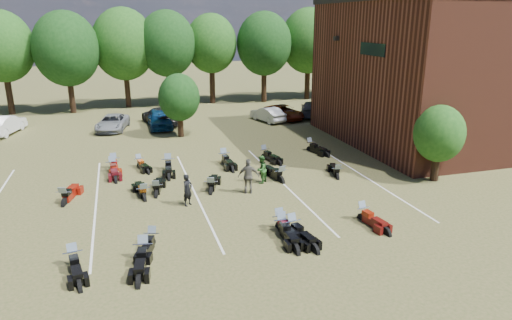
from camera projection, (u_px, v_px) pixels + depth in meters
name	position (u px, v px, depth m)	size (l,w,h in m)	color
ground	(265.00, 208.00, 22.40)	(160.00, 160.00, 0.00)	brown
car_1	(4.00, 125.00, 36.50)	(1.65, 4.73, 1.56)	white
car_2	(112.00, 123.00, 37.86)	(2.13, 4.61, 1.28)	gray
car_3	(160.00, 116.00, 39.97)	(2.12, 5.23, 1.52)	black
car_4	(160.00, 119.00, 38.61)	(1.89, 4.69, 1.60)	navy
car_5	(268.00, 114.00, 41.13)	(1.38, 3.97, 1.31)	beige
car_6	(284.00, 112.00, 42.10)	(2.12, 4.60, 1.28)	#571605
car_7	(311.00, 109.00, 43.32)	(1.98, 4.87, 1.41)	#323236
person_black	(188.00, 190.00, 22.44)	(0.59, 0.39, 1.61)	black
person_green	(261.00, 169.00, 25.55)	(0.77, 0.60, 1.59)	#285C22
person_grey	(249.00, 176.00, 23.98)	(1.11, 0.46, 1.90)	#545148
motorcycle_0	(74.00, 267.00, 17.03)	(0.73, 2.29, 1.27)	black
motorcycle_1	(144.00, 259.00, 17.55)	(0.78, 2.44, 1.36)	black
motorcycle_2	(152.00, 246.00, 18.60)	(0.67, 2.10, 1.17)	black
motorcycle_3	(293.00, 235.00, 19.58)	(0.75, 2.36, 1.32)	black
motorcycle_4	(282.00, 234.00, 19.68)	(0.77, 2.41, 1.35)	black
motorcycle_5	(280.00, 229.00, 20.07)	(0.77, 2.41, 1.35)	black
motorcycle_6	(362.00, 220.00, 20.99)	(0.71, 2.24, 1.25)	#500D0B
motorcycle_7	(65.00, 205.00, 22.74)	(0.78, 2.44, 1.36)	maroon
motorcycle_8	(144.00, 200.00, 23.36)	(0.74, 2.32, 1.30)	black
motorcycle_10	(157.00, 196.00, 23.83)	(0.73, 2.30, 1.28)	black
motorcycle_11	(211.00, 193.00, 24.28)	(0.75, 2.34, 1.31)	black
motorcycle_12	(281.00, 182.00, 25.90)	(0.80, 2.51, 1.40)	black
motorcycle_13	(337.00, 178.00, 26.53)	(0.70, 2.19, 1.22)	black
motorcycle_14	(113.00, 173.00, 27.52)	(0.80, 2.51, 1.40)	#460A10
motorcycle_15	(114.00, 169.00, 28.25)	(0.77, 2.41, 1.34)	maroon
motorcycle_16	(169.00, 170.00, 28.04)	(0.80, 2.51, 1.40)	black
motorcycle_17	(140.00, 167.00, 28.52)	(0.66, 2.08, 1.16)	black
motorcycle_18	(224.00, 163.00, 29.30)	(0.78, 2.45, 1.37)	black
motorcycle_19	(265.00, 159.00, 30.29)	(0.72, 2.27, 1.27)	black
motorcycle_20	(310.00, 151.00, 32.03)	(0.75, 2.35, 1.31)	black
brick_building	(501.00, 67.00, 35.13)	(25.40, 15.20, 10.70)	#59281A
tree_line	(170.00, 45.00, 46.79)	(56.00, 6.00, 9.79)	black
young_tree_near_building	(439.00, 134.00, 25.41)	(2.80, 2.80, 4.16)	black
young_tree_midfield	(179.00, 97.00, 35.11)	(3.20, 3.20, 4.70)	black
parking_lines	(195.00, 193.00, 24.32)	(20.10, 14.00, 0.01)	silver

